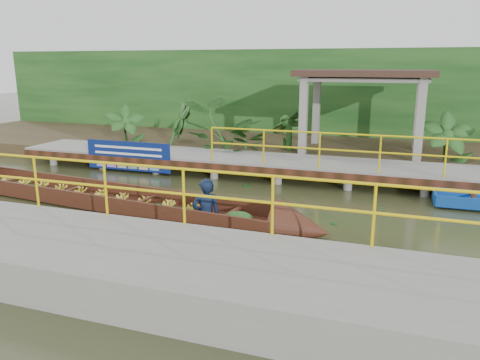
% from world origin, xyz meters
% --- Properties ---
extents(ground, '(80.00, 80.00, 0.00)m').
position_xyz_m(ground, '(0.00, 0.00, 0.00)').
color(ground, '#32371B').
rests_on(ground, ground).
extents(land_strip, '(30.00, 8.00, 0.45)m').
position_xyz_m(land_strip, '(0.00, 7.50, 0.23)').
color(land_strip, '#372E1B').
rests_on(land_strip, ground).
extents(far_dock, '(16.00, 2.06, 1.66)m').
position_xyz_m(far_dock, '(0.02, 3.43, 0.48)').
color(far_dock, gray).
rests_on(far_dock, ground).
extents(near_dock, '(18.00, 2.40, 1.73)m').
position_xyz_m(near_dock, '(1.00, -4.20, 0.30)').
color(near_dock, gray).
rests_on(near_dock, ground).
extents(pavilion, '(4.40, 3.00, 3.00)m').
position_xyz_m(pavilion, '(3.00, 6.30, 2.82)').
color(pavilion, gray).
rests_on(pavilion, ground).
extents(foliage_backdrop, '(30.00, 0.80, 4.00)m').
position_xyz_m(foliage_backdrop, '(0.00, 10.00, 2.00)').
color(foliage_backdrop, '#133D14').
rests_on(foliage_backdrop, ground).
extents(vendor_boat, '(11.40, 2.38, 2.24)m').
position_xyz_m(vendor_boat, '(-2.24, -0.76, 0.23)').
color(vendor_boat, '#331A0E').
rests_on(vendor_boat, ground).
extents(blue_banner, '(2.98, 0.04, 0.93)m').
position_xyz_m(blue_banner, '(-3.86, 2.48, 0.56)').
color(blue_banner, navy).
rests_on(blue_banner, ground).
extents(tropical_plants, '(14.09, 1.09, 1.36)m').
position_xyz_m(tropical_plants, '(0.39, 5.30, 1.13)').
color(tropical_plants, '#133D14').
rests_on(tropical_plants, ground).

